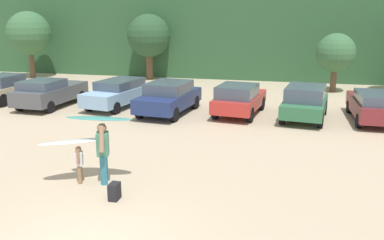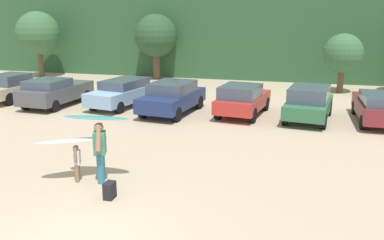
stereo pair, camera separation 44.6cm
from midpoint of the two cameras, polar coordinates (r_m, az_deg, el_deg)
name	(u,v)px [view 1 (the left image)]	position (r m, az deg, el deg)	size (l,w,h in m)	color
hillside_ridge	(245,21)	(35.76, 7.13, 13.73)	(108.00, 12.00, 8.39)	#2D5633
tree_left	(29,34)	(33.42, -22.41, 11.22)	(3.26, 3.26, 4.97)	brown
tree_ridge_back	(149,36)	(30.33, -6.57, 11.70)	(3.13, 3.13, 4.78)	brown
tree_center	(336,53)	(26.45, 19.19, 8.91)	(2.38, 2.38, 3.62)	brown
parked_car_champagne	(7,87)	(24.71, -25.17, 4.18)	(2.01, 4.22, 1.52)	beige
parked_car_dark_gray	(49,92)	(22.41, -20.04, 3.72)	(2.10, 4.36, 1.48)	#4C4F54
parked_car_sky_blue	(119,92)	(21.47, -10.88, 3.86)	(2.49, 4.70, 1.41)	#84ADD1
parked_car_navy	(169,97)	(19.61, -3.95, 3.27)	(2.38, 4.45, 1.55)	navy
parked_car_red	(239,99)	(19.33, 6.01, 3.00)	(2.28, 4.18, 1.52)	#B72D28
parked_car_forest_green	(305,102)	(19.07, 15.05, 2.51)	(2.28, 4.10, 1.56)	#2D6642
parked_car_maroon	(374,105)	(19.69, 23.76, 1.92)	(1.85, 4.33, 1.40)	maroon
person_adult	(103,150)	(11.69, -13.54, -4.08)	(0.46, 0.80, 1.75)	teal
person_child	(79,162)	(11.99, -16.67, -5.73)	(0.28, 0.44, 1.08)	#8C6B4C
surfboard_teal	(99,118)	(11.60, -14.14, 0.21)	(1.97, 0.70, 0.12)	teal
surfboard_white	(74,141)	(11.92, -17.31, -2.92)	(1.99, 1.51, 0.12)	white
backpack_dropped	(114,191)	(10.83, -12.08, -9.86)	(0.24, 0.34, 0.45)	black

